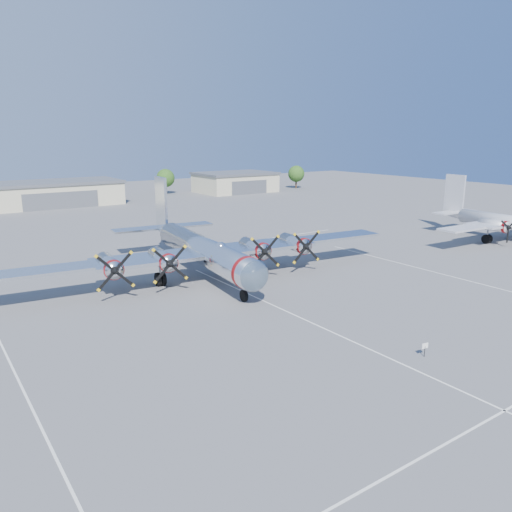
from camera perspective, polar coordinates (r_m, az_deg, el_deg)
ground at (r=46.09m, az=1.97°, el=-5.65°), size 260.00×260.00×0.00m
parking_lines at (r=44.78m, az=3.31°, el=-6.25°), size 60.00×50.08×0.01m
hangar_center at (r=120.32m, az=-22.20°, el=6.66°), size 28.60×14.60×5.40m
hangar_east at (r=138.87m, az=-2.39°, el=8.45°), size 20.60×14.60×5.40m
tree_east at (r=135.47m, az=-10.30°, el=8.75°), size 4.80×4.80×6.64m
tree_far_east at (r=148.85m, az=4.62°, el=9.34°), size 4.80×4.80×6.64m
main_bomber_b29 at (r=56.33m, az=-6.32°, el=-2.13°), size 48.06×35.45×9.96m
twin_engine_east at (r=83.88m, az=25.87°, el=1.80°), size 29.56×21.91×9.07m
info_placard at (r=37.55m, az=18.75°, el=-9.84°), size 0.53×0.13×1.02m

